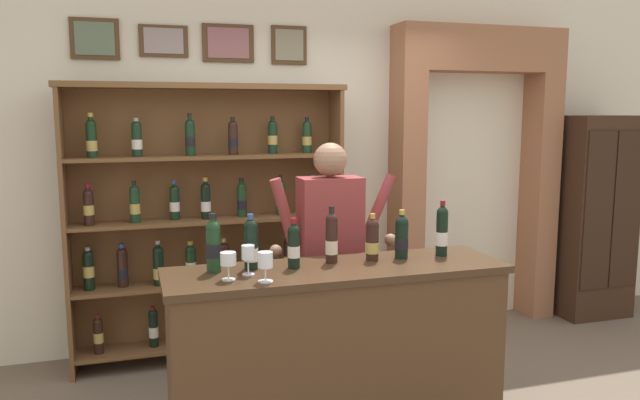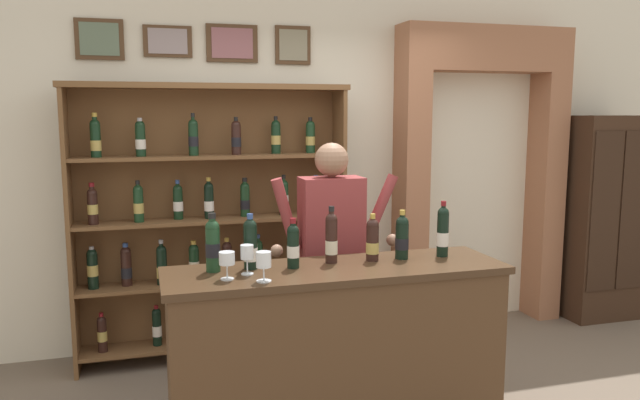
% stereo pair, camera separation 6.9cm
% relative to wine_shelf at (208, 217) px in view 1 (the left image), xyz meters
% --- Properties ---
extents(back_wall, '(12.00, 0.19, 3.34)m').
position_rel_wine_shelf_xyz_m(back_wall, '(0.72, 0.35, 0.59)').
color(back_wall, beige).
rests_on(back_wall, ground).
extents(wine_shelf, '(2.04, 0.31, 2.05)m').
position_rel_wine_shelf_xyz_m(wine_shelf, '(0.00, 0.00, 0.00)').
color(wine_shelf, brown).
rests_on(wine_shelf, ground).
extents(archway_doorway, '(1.53, 0.45, 2.56)m').
position_rel_wine_shelf_xyz_m(archway_doorway, '(2.32, 0.21, 0.37)').
color(archway_doorway, '#9E6647').
rests_on(archway_doorway, ground).
extents(side_cabinet, '(0.64, 0.42, 1.82)m').
position_rel_wine_shelf_xyz_m(side_cabinet, '(3.46, -0.06, -0.17)').
color(side_cabinet, '#382316').
rests_on(side_cabinet, ground).
extents(tasting_counter, '(1.88, 0.55, 1.01)m').
position_rel_wine_shelf_xyz_m(tasting_counter, '(0.52, -1.43, -0.58)').
color(tasting_counter, '#4C331E').
rests_on(tasting_counter, ground).
extents(shopkeeper, '(0.86, 0.22, 1.66)m').
position_rel_wine_shelf_xyz_m(shopkeeper, '(0.67, -0.87, -0.05)').
color(shopkeeper, '#2D3347').
rests_on(shopkeeper, ground).
extents(tasting_bottle_brunello, '(0.08, 0.08, 0.31)m').
position_rel_wine_shelf_xyz_m(tasting_bottle_brunello, '(-0.14, -1.33, 0.08)').
color(tasting_bottle_brunello, '#19381E').
rests_on(tasting_bottle_brunello, tasting_counter).
extents(tasting_bottle_grappa, '(0.08, 0.08, 0.30)m').
position_rel_wine_shelf_xyz_m(tasting_bottle_grappa, '(0.07, -1.33, 0.07)').
color(tasting_bottle_grappa, black).
rests_on(tasting_bottle_grappa, tasting_counter).
extents(tasting_bottle_bianco, '(0.07, 0.07, 0.27)m').
position_rel_wine_shelf_xyz_m(tasting_bottle_bianco, '(0.29, -1.38, 0.06)').
color(tasting_bottle_bianco, black).
rests_on(tasting_bottle_bianco, tasting_counter).
extents(tasting_bottle_chianti, '(0.07, 0.07, 0.32)m').
position_rel_wine_shelf_xyz_m(tasting_bottle_chianti, '(0.52, -1.33, 0.07)').
color(tasting_bottle_chianti, black).
rests_on(tasting_bottle_chianti, tasting_counter).
extents(tasting_bottle_riserva, '(0.07, 0.07, 0.27)m').
position_rel_wine_shelf_xyz_m(tasting_bottle_riserva, '(0.76, -1.35, 0.05)').
color(tasting_bottle_riserva, black).
rests_on(tasting_bottle_riserva, tasting_counter).
extents(tasting_bottle_vin_santo, '(0.08, 0.08, 0.28)m').
position_rel_wine_shelf_xyz_m(tasting_bottle_vin_santo, '(0.94, -1.35, 0.06)').
color(tasting_bottle_vin_santo, black).
rests_on(tasting_bottle_vin_santo, tasting_counter).
extents(tasting_bottle_prosecco, '(0.07, 0.07, 0.33)m').
position_rel_wine_shelf_xyz_m(tasting_bottle_prosecco, '(1.20, -1.36, 0.08)').
color(tasting_bottle_prosecco, black).
rests_on(tasting_bottle_prosecco, tasting_counter).
extents(wine_glass_right, '(0.08, 0.08, 0.14)m').
position_rel_wine_shelf_xyz_m(wine_glass_right, '(-0.09, -1.51, 0.03)').
color(wine_glass_right, silver).
rests_on(wine_glass_right, tasting_counter).
extents(wine_glass_center, '(0.08, 0.08, 0.15)m').
position_rel_wine_shelf_xyz_m(wine_glass_center, '(0.09, -1.60, 0.03)').
color(wine_glass_center, silver).
rests_on(wine_glass_center, tasting_counter).
extents(wine_glass_spare, '(0.07, 0.07, 0.16)m').
position_rel_wine_shelf_xyz_m(wine_glass_spare, '(0.03, -1.44, 0.04)').
color(wine_glass_spare, silver).
rests_on(wine_glass_spare, tasting_counter).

